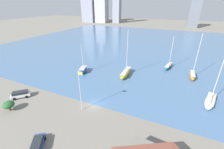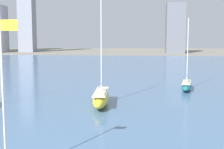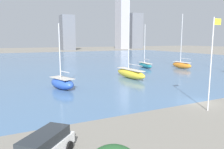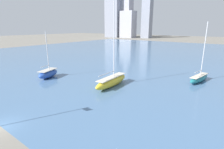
{
  "view_description": "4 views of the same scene",
  "coord_description": "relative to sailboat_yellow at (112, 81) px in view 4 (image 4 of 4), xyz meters",
  "views": [
    {
      "loc": [
        18.01,
        -27.91,
        24.8
      ],
      "look_at": [
        -1.79,
        15.74,
        1.87
      ],
      "focal_mm": 24.0,
      "sensor_mm": 36.0,
      "label": 1
    },
    {
      "loc": [
        7.33,
        -22.5,
        9.68
      ],
      "look_at": [
        4.11,
        11.27,
        5.59
      ],
      "focal_mm": 50.0,
      "sensor_mm": 36.0,
      "label": 2
    },
    {
      "loc": [
        -23.27,
        -20.52,
        8.33
      ],
      "look_at": [
        -6.88,
        12.63,
        2.54
      ],
      "focal_mm": 35.0,
      "sensor_mm": 36.0,
      "label": 3
    },
    {
      "loc": [
        22.6,
        -7.04,
        12.03
      ],
      "look_at": [
        3.91,
        17.76,
        3.54
      ],
      "focal_mm": 28.0,
      "sensor_mm": 36.0,
      "label": 4
    }
  ],
  "objects": [
    {
      "name": "ground_plane",
      "position": [
        -1.65,
        -20.64,
        -1.13
      ],
      "size": [
        500.0,
        500.0,
        0.0
      ],
      "primitive_type": "plane",
      "color": "gray"
    },
    {
      "name": "harbor_water",
      "position": [
        -1.65,
        49.36,
        -1.13
      ],
      "size": [
        180.0,
        140.0,
        0.0
      ],
      "color": "#4C7099",
      "rests_on": "ground_plane"
    },
    {
      "name": "distant_city_skyline",
      "position": [
        -38.74,
        148.81,
        21.98
      ],
      "size": [
        220.38,
        21.28,
        62.94
      ],
      "color": "gray",
      "rests_on": "ground_plane"
    },
    {
      "name": "sailboat_yellow",
      "position": [
        0.0,
        0.0,
        0.0
      ],
      "size": [
        2.67,
        10.44,
        16.82
      ],
      "rotation": [
        0.0,
        0.0,
        0.05
      ],
      "color": "yellow",
      "rests_on": "harbor_water"
    },
    {
      "name": "sailboat_teal",
      "position": [
        13.94,
        14.36,
        -0.25
      ],
      "size": [
        3.28,
        8.65,
        13.13
      ],
      "rotation": [
        0.0,
        0.0,
        -0.18
      ],
      "color": "#1E757F",
      "rests_on": "harbor_water"
    },
    {
      "name": "sailboat_blue",
      "position": [
        -16.25,
        -4.21,
        -0.06
      ],
      "size": [
        4.28,
        6.55,
        11.15
      ],
      "rotation": [
        0.0,
        0.0,
        0.31
      ],
      "color": "#284CA8",
      "rests_on": "harbor_water"
    }
  ]
}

